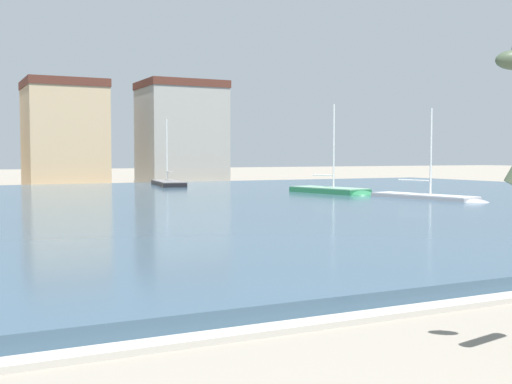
# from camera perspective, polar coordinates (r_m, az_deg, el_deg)

# --- Properties ---
(harbor_water) EXTENTS (91.79, 51.39, 0.44)m
(harbor_water) POSITION_cam_1_polar(r_m,az_deg,el_deg) (36.30, -17.84, -1.45)
(harbor_water) COLOR #334C60
(harbor_water) RESTS_ON ground
(quay_edge_coping) EXTENTS (91.79, 0.50, 0.12)m
(quay_edge_coping) POSITION_cam_1_polar(r_m,az_deg,el_deg) (11.59, 1.98, -11.92)
(quay_edge_coping) COLOR #ADA89E
(quay_edge_coping) RESTS_ON ground
(sailboat_grey) EXTENTS (3.11, 8.28, 5.93)m
(sailboat_grey) POSITION_cam_1_polar(r_m,az_deg,el_deg) (40.61, 15.28, -0.72)
(sailboat_grey) COLOR #939399
(sailboat_grey) RESTS_ON ground
(sailboat_black) EXTENTS (3.15, 8.23, 6.28)m
(sailboat_black) POSITION_cam_1_polar(r_m,az_deg,el_deg) (57.84, -7.84, 0.59)
(sailboat_black) COLOR black
(sailboat_black) RESTS_ON ground
(sailboat_green) EXTENTS (3.33, 7.31, 6.63)m
(sailboat_green) POSITION_cam_1_polar(r_m,az_deg,el_deg) (45.41, 6.98, -0.13)
(sailboat_green) COLOR #236B42
(sailboat_green) RESTS_ON ground
(townhouse_corner_house) EXTENTS (7.73, 7.90, 10.56)m
(townhouse_corner_house) POSITION_cam_1_polar(r_m,az_deg,el_deg) (68.30, -16.49, 4.97)
(townhouse_corner_house) COLOR tan
(townhouse_corner_house) RESTS_ON ground
(townhouse_wide_warehouse) EXTENTS (8.59, 7.57, 11.04)m
(townhouse_wide_warehouse) POSITION_cam_1_polar(r_m,az_deg,el_deg) (71.22, -6.60, 5.19)
(townhouse_wide_warehouse) COLOR gray
(townhouse_wide_warehouse) RESTS_ON ground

